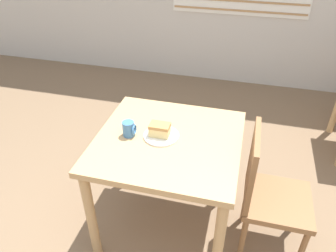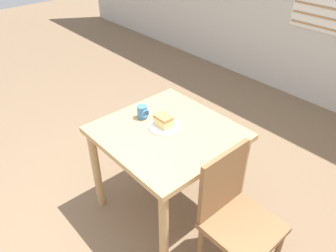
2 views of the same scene
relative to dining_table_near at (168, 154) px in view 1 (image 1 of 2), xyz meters
The scene contains 5 objects.
dining_table_near is the anchor object (origin of this frame).
chair_near_window 0.65m from the dining_table_near, ahead, with size 0.41×0.41×0.89m.
plate 0.13m from the dining_table_near, 165.20° to the left, with size 0.22×0.22×0.01m.
cake_slice 0.18m from the dining_table_near, 168.82° to the left, with size 0.12×0.08×0.08m.
coffee_mug 0.29m from the dining_table_near, behind, with size 0.08×0.07×0.10m.
Camera 1 is at (0.26, -0.95, 1.94)m, focal length 35.00 mm.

